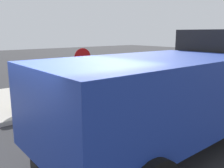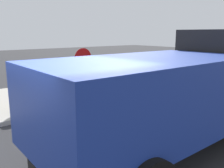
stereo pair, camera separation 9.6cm
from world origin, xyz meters
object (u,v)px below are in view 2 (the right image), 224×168
object	(u,v)px
fire_hydrant	(26,97)
dump_truck_blue	(182,87)
loose_tire	(28,95)
stop_sign	(83,65)

from	to	relation	value
fire_hydrant	dump_truck_blue	bearing A→B (deg)	-70.45
loose_tire	dump_truck_blue	size ratio (longest dim) A/B	0.16
fire_hydrant	dump_truck_blue	size ratio (longest dim) A/B	0.11
fire_hydrant	dump_truck_blue	xyz separation A→B (m)	(1.93, -5.45, 1.03)
fire_hydrant	stop_sign	size ratio (longest dim) A/B	0.37
fire_hydrant	loose_tire	world-z (taller)	loose_tire
loose_tire	dump_truck_blue	xyz separation A→B (m)	(1.96, -5.08, 0.89)
stop_sign	dump_truck_blue	distance (m)	4.91
stop_sign	dump_truck_blue	size ratio (longest dim) A/B	0.31
loose_tire	stop_sign	distance (m)	2.41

